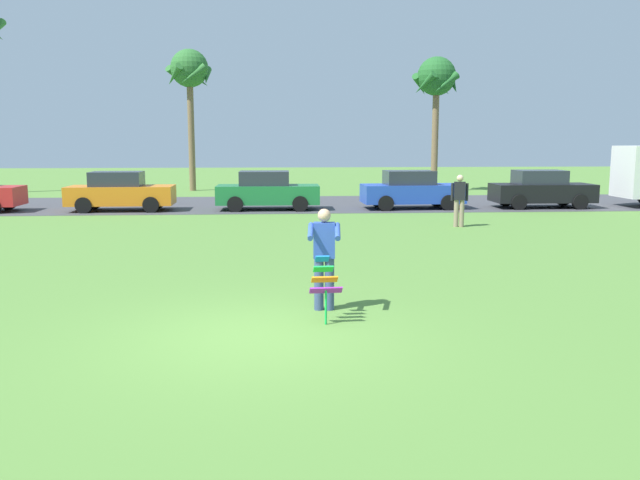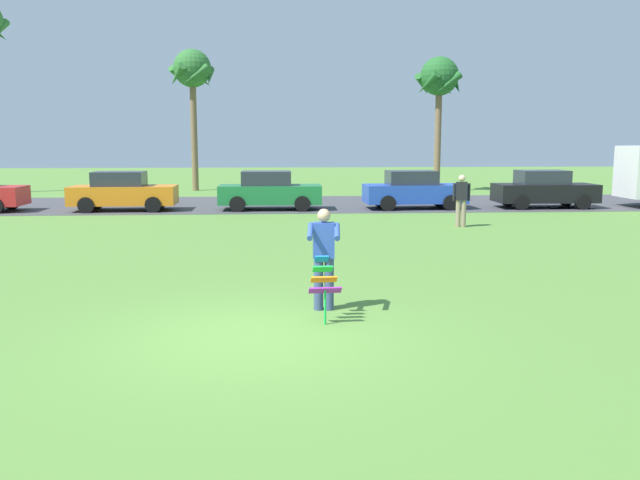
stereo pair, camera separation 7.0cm
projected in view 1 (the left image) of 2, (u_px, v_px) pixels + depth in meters
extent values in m
plane|color=#568438|center=(255.00, 336.00, 9.61)|extent=(120.00, 120.00, 0.00)
cube|color=#424247|center=(267.00, 204.00, 29.38)|extent=(120.00, 8.00, 0.01)
cylinder|color=#384772|center=(329.00, 284.00, 11.04)|extent=(0.16, 0.16, 0.90)
cylinder|color=#384772|center=(319.00, 284.00, 11.04)|extent=(0.16, 0.16, 0.90)
cube|color=#2D4CA5|center=(324.00, 240.00, 10.93)|extent=(0.38, 0.25, 0.60)
sphere|color=tan|center=(324.00, 215.00, 10.86)|extent=(0.22, 0.22, 0.22)
cylinder|color=#2D4CA5|center=(338.00, 231.00, 10.65)|extent=(0.14, 0.59, 0.24)
cylinder|color=#2D4CA5|center=(311.00, 231.00, 10.66)|extent=(0.14, 0.59, 0.24)
cube|color=blue|center=(322.00, 259.00, 10.56)|extent=(0.23, 0.15, 0.12)
cube|color=green|center=(323.00, 269.00, 10.42)|extent=(0.33, 0.16, 0.12)
cube|color=orange|center=(325.00, 279.00, 10.28)|extent=(0.42, 0.16, 0.12)
cube|color=purple|center=(326.00, 290.00, 10.14)|extent=(0.52, 0.16, 0.12)
cylinder|color=green|center=(326.00, 307.00, 10.18)|extent=(0.04, 0.04, 0.55)
cylinder|color=black|center=(8.00, 202.00, 27.03)|extent=(0.64, 0.23, 0.64)
cube|color=orange|center=(121.00, 195.00, 26.50)|extent=(4.23, 1.77, 0.76)
cube|color=#282D38|center=(117.00, 179.00, 26.39)|extent=(2.04, 1.43, 0.60)
cylinder|color=black|center=(157.00, 201.00, 27.46)|extent=(0.64, 0.23, 0.64)
cylinder|color=black|center=(151.00, 205.00, 25.87)|extent=(0.64, 0.23, 0.64)
cylinder|color=black|center=(94.00, 202.00, 27.23)|extent=(0.64, 0.23, 0.64)
cylinder|color=black|center=(84.00, 205.00, 25.64)|extent=(0.64, 0.23, 0.64)
cube|color=#1E7238|center=(268.00, 194.00, 26.92)|extent=(4.22, 1.76, 0.76)
cube|color=#282D38|center=(264.00, 178.00, 26.81)|extent=(2.04, 1.42, 0.60)
cylinder|color=black|center=(299.00, 200.00, 27.84)|extent=(0.64, 0.23, 0.64)
cylinder|color=black|center=(300.00, 204.00, 26.25)|extent=(0.64, 0.23, 0.64)
cylinder|color=black|center=(238.00, 200.00, 27.69)|extent=(0.64, 0.23, 0.64)
cylinder|color=black|center=(235.00, 204.00, 26.10)|extent=(0.64, 0.23, 0.64)
cube|color=#2347B7|center=(412.00, 194.00, 27.35)|extent=(4.26, 1.85, 0.76)
cube|color=#282D38|center=(409.00, 178.00, 27.23)|extent=(2.07, 1.47, 0.60)
cylinder|color=black|center=(437.00, 199.00, 28.33)|extent=(0.65, 0.24, 0.64)
cylinder|color=black|center=(448.00, 203.00, 26.74)|extent=(0.65, 0.24, 0.64)
cylinder|color=black|center=(378.00, 200.00, 28.05)|extent=(0.65, 0.24, 0.64)
cylinder|color=black|center=(386.00, 203.00, 26.46)|extent=(0.65, 0.24, 0.64)
cube|color=black|center=(542.00, 193.00, 27.74)|extent=(4.21, 1.72, 0.76)
cube|color=#282D38|center=(539.00, 177.00, 27.63)|extent=(2.02, 1.41, 0.60)
cylinder|color=black|center=(563.00, 198.00, 28.67)|extent=(0.64, 0.22, 0.64)
cylinder|color=black|center=(580.00, 202.00, 27.08)|extent=(0.64, 0.22, 0.64)
cylinder|color=black|center=(505.00, 199.00, 28.50)|extent=(0.64, 0.22, 0.64)
cylinder|color=black|center=(519.00, 202.00, 26.91)|extent=(0.64, 0.22, 0.64)
cylinder|color=brown|center=(191.00, 132.00, 36.80)|extent=(0.36, 0.36, 6.62)
sphere|color=#2D6B2D|center=(189.00, 68.00, 36.27)|extent=(2.10, 2.10, 2.10)
cone|color=#2D6B2D|center=(207.00, 77.00, 36.40)|extent=(0.44, 1.56, 1.28)
cone|color=#2D6B2D|center=(197.00, 78.00, 37.25)|extent=(1.62, 0.90, 1.28)
cone|color=#2D6B2D|center=(177.00, 77.00, 36.83)|extent=(1.27, 1.52, 1.28)
cone|color=#2D6B2D|center=(174.00, 75.00, 35.73)|extent=(1.27, 1.52, 1.28)
cone|color=#2D6B2D|center=(193.00, 75.00, 35.47)|extent=(1.62, 0.90, 1.28)
cylinder|color=brown|center=(435.00, 137.00, 36.04)|extent=(0.36, 0.36, 6.11)
sphere|color=#236028|center=(437.00, 76.00, 35.54)|extent=(2.10, 2.10, 2.10)
cone|color=#236028|center=(453.00, 85.00, 35.68)|extent=(0.44, 1.56, 1.28)
cone|color=#236028|center=(438.00, 86.00, 36.52)|extent=(1.62, 0.90, 1.28)
cone|color=#236028|center=(420.00, 85.00, 36.11)|extent=(1.27, 1.52, 1.28)
cone|color=#236028|center=(425.00, 84.00, 35.00)|extent=(1.27, 1.52, 1.28)
cone|color=#236028|center=(446.00, 83.00, 34.74)|extent=(1.62, 0.90, 1.28)
cylinder|color=gray|center=(462.00, 213.00, 21.64)|extent=(0.16, 0.16, 0.90)
cylinder|color=gray|center=(456.00, 213.00, 21.66)|extent=(0.16, 0.16, 0.90)
cube|color=black|center=(460.00, 191.00, 21.53)|extent=(0.39, 0.28, 0.60)
sphere|color=beige|center=(460.00, 178.00, 21.47)|extent=(0.22, 0.22, 0.22)
cylinder|color=black|center=(467.00, 192.00, 21.51)|extent=(0.09, 0.09, 0.58)
cylinder|color=black|center=(452.00, 192.00, 21.56)|extent=(0.09, 0.09, 0.58)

